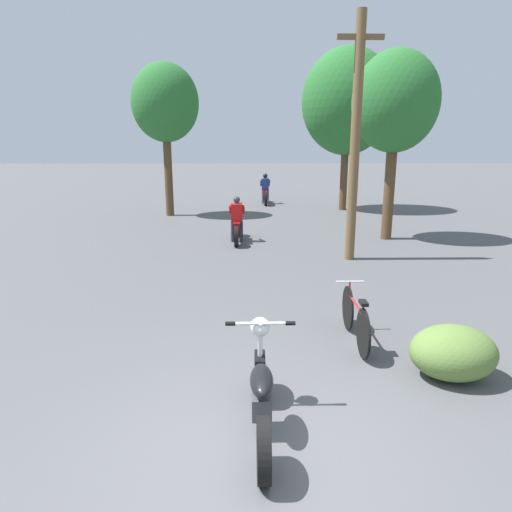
{
  "coord_description": "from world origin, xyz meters",
  "views": [
    {
      "loc": [
        -0.15,
        -3.9,
        2.97
      ],
      "look_at": [
        -0.01,
        4.29,
        0.9
      ],
      "focal_mm": 32.0,
      "sensor_mm": 36.0,
      "label": 1
    }
  ],
  "objects": [
    {
      "name": "ground_plane",
      "position": [
        0.0,
        0.0,
        0.0
      ],
      "size": [
        120.0,
        120.0,
        0.0
      ],
      "primitive_type": "plane",
      "color": "#515154"
    },
    {
      "name": "utility_pole",
      "position": [
        2.47,
        7.51,
        3.04
      ],
      "size": [
        1.1,
        0.24,
        5.91
      ],
      "color": "brown",
      "rests_on": "ground"
    },
    {
      "name": "roadside_tree_right_near",
      "position": [
        4.16,
        10.01,
        4.04
      ],
      "size": [
        2.54,
        2.29,
        5.55
      ],
      "color": "#513A23",
      "rests_on": "ground"
    },
    {
      "name": "roadside_tree_right_far",
      "position": [
        4.06,
        16.29,
        4.58
      ],
      "size": [
        3.85,
        3.47,
        6.81
      ],
      "color": "#513A23",
      "rests_on": "ground"
    },
    {
      "name": "roadside_tree_left",
      "position": [
        -3.36,
        14.79,
        4.37
      ],
      "size": [
        2.62,
        2.35,
        5.93
      ],
      "color": "#513A23",
      "rests_on": "ground"
    },
    {
      "name": "roadside_bush",
      "position": [
        2.46,
        1.39,
        0.35
      ],
      "size": [
        1.1,
        0.88,
        0.7
      ],
      "color": "#5B7A38",
      "rests_on": "ground"
    },
    {
      "name": "motorcycle_foreground",
      "position": [
        -0.02,
        0.35,
        0.43
      ],
      "size": [
        0.77,
        1.94,
        1.05
      ],
      "color": "black",
      "rests_on": "ground"
    },
    {
      "name": "motorcycle_rider_lead",
      "position": [
        -0.49,
        9.71,
        0.51
      ],
      "size": [
        0.5,
        2.07,
        1.37
      ],
      "color": "black",
      "rests_on": "ground"
    },
    {
      "name": "motorcycle_rider_far",
      "position": [
        0.68,
        18.31,
        0.55
      ],
      "size": [
        0.5,
        2.08,
        1.46
      ],
      "color": "black",
      "rests_on": "ground"
    },
    {
      "name": "bicycle_parked",
      "position": [
        1.46,
        2.49,
        0.38
      ],
      "size": [
        0.44,
        1.72,
        0.83
      ],
      "color": "black",
      "rests_on": "ground"
    }
  ]
}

